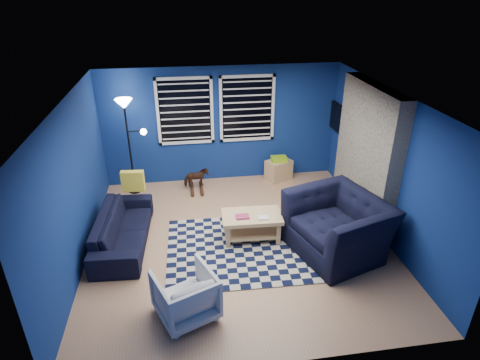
{
  "coord_description": "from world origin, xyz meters",
  "views": [
    {
      "loc": [
        -0.83,
        -5.63,
        4.05
      ],
      "look_at": [
        0.07,
        0.3,
        1.03
      ],
      "focal_mm": 30.0,
      "sensor_mm": 36.0,
      "label": 1
    }
  ],
  "objects_px": {
    "armchair_bent": "(185,295)",
    "rocking_horse": "(196,178)",
    "floor_lamp": "(127,117)",
    "sofa": "(123,229)",
    "coffee_table": "(252,222)",
    "armchair_big": "(337,226)",
    "cabinet": "(279,169)",
    "tv": "(340,120)"
  },
  "relations": [
    {
      "from": "cabinet",
      "to": "floor_lamp",
      "type": "height_order",
      "value": "floor_lamp"
    },
    {
      "from": "coffee_table",
      "to": "tv",
      "type": "bearing_deg",
      "value": 41.38
    },
    {
      "from": "armchair_big",
      "to": "floor_lamp",
      "type": "height_order",
      "value": "floor_lamp"
    },
    {
      "from": "armchair_bent",
      "to": "rocking_horse",
      "type": "height_order",
      "value": "armchair_bent"
    },
    {
      "from": "tv",
      "to": "coffee_table",
      "type": "distance_m",
      "value": 3.13
    },
    {
      "from": "armchair_big",
      "to": "cabinet",
      "type": "relative_size",
      "value": 2.3
    },
    {
      "from": "rocking_horse",
      "to": "coffee_table",
      "type": "relative_size",
      "value": 0.49
    },
    {
      "from": "sofa",
      "to": "armchair_bent",
      "type": "height_order",
      "value": "armchair_bent"
    },
    {
      "from": "rocking_horse",
      "to": "cabinet",
      "type": "xyz_separation_m",
      "value": [
        1.85,
        0.26,
        -0.04
      ]
    },
    {
      "from": "sofa",
      "to": "cabinet",
      "type": "xyz_separation_m",
      "value": [
        3.17,
        2.0,
        -0.05
      ]
    },
    {
      "from": "sofa",
      "to": "cabinet",
      "type": "height_order",
      "value": "sofa"
    },
    {
      "from": "armchair_big",
      "to": "cabinet",
      "type": "xyz_separation_m",
      "value": [
        -0.31,
        2.73,
        -0.24
      ]
    },
    {
      "from": "coffee_table",
      "to": "sofa",
      "type": "bearing_deg",
      "value": 174.7
    },
    {
      "from": "sofa",
      "to": "coffee_table",
      "type": "distance_m",
      "value": 2.17
    },
    {
      "from": "armchair_big",
      "to": "cabinet",
      "type": "distance_m",
      "value": 2.76
    },
    {
      "from": "sofa",
      "to": "floor_lamp",
      "type": "height_order",
      "value": "floor_lamp"
    },
    {
      "from": "rocking_horse",
      "to": "coffee_table",
      "type": "distance_m",
      "value": 2.12
    },
    {
      "from": "armchair_big",
      "to": "tv",
      "type": "bearing_deg",
      "value": 141.8
    },
    {
      "from": "armchair_big",
      "to": "cabinet",
      "type": "bearing_deg",
      "value": 168.16
    },
    {
      "from": "rocking_horse",
      "to": "sofa",
      "type": "bearing_deg",
      "value": 131.28
    },
    {
      "from": "tv",
      "to": "coffee_table",
      "type": "relative_size",
      "value": 0.97
    },
    {
      "from": "sofa",
      "to": "armchair_big",
      "type": "bearing_deg",
      "value": -98.44
    },
    {
      "from": "rocking_horse",
      "to": "cabinet",
      "type": "relative_size",
      "value": 0.79
    },
    {
      "from": "armchair_big",
      "to": "rocking_horse",
      "type": "bearing_deg",
      "value": -157.16
    },
    {
      "from": "armchair_bent",
      "to": "sofa",
      "type": "bearing_deg",
      "value": -83.9
    },
    {
      "from": "sofa",
      "to": "armchair_bent",
      "type": "bearing_deg",
      "value": -147.76
    },
    {
      "from": "tv",
      "to": "rocking_horse",
      "type": "height_order",
      "value": "tv"
    },
    {
      "from": "sofa",
      "to": "tv",
      "type": "bearing_deg",
      "value": -64.77
    },
    {
      "from": "tv",
      "to": "coffee_table",
      "type": "bearing_deg",
      "value": -138.62
    },
    {
      "from": "sofa",
      "to": "armchair_big",
      "type": "xyz_separation_m",
      "value": [
        3.47,
        -0.73,
        0.19
      ]
    },
    {
      "from": "cabinet",
      "to": "floor_lamp",
      "type": "xyz_separation_m",
      "value": [
        -3.12,
        -0.12,
        1.4
      ]
    },
    {
      "from": "sofa",
      "to": "coffee_table",
      "type": "bearing_deg",
      "value": -91.87
    },
    {
      "from": "sofa",
      "to": "floor_lamp",
      "type": "relative_size",
      "value": 0.99
    },
    {
      "from": "coffee_table",
      "to": "cabinet",
      "type": "height_order",
      "value": "cabinet"
    },
    {
      "from": "armchair_big",
      "to": "coffee_table",
      "type": "bearing_deg",
      "value": -130.24
    },
    {
      "from": "armchair_bent",
      "to": "floor_lamp",
      "type": "height_order",
      "value": "floor_lamp"
    },
    {
      "from": "sofa",
      "to": "coffee_table",
      "type": "height_order",
      "value": "sofa"
    },
    {
      "from": "armchair_bent",
      "to": "coffee_table",
      "type": "xyz_separation_m",
      "value": [
        1.17,
        1.61,
        0.01
      ]
    },
    {
      "from": "armchair_big",
      "to": "coffee_table",
      "type": "relative_size",
      "value": 1.43
    },
    {
      "from": "rocking_horse",
      "to": "armchair_big",
      "type": "bearing_deg",
      "value": -150.53
    },
    {
      "from": "rocking_horse",
      "to": "floor_lamp",
      "type": "bearing_deg",
      "value": 72.23
    },
    {
      "from": "cabinet",
      "to": "rocking_horse",
      "type": "bearing_deg",
      "value": 163.33
    }
  ]
}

